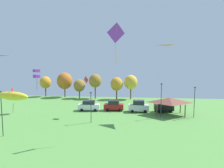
{
  "coord_description": "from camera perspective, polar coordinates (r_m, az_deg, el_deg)",
  "views": [
    {
      "loc": [
        3.09,
        -1.36,
        10.61
      ],
      "look_at": [
        1.36,
        14.43,
        8.94
      ],
      "focal_mm": 32.0,
      "sensor_mm": 36.0,
      "label": 1
    }
  ],
  "objects": [
    {
      "name": "treeline_tree_1",
      "position": [
        64.08,
        -13.38,
        0.86
      ],
      "size": [
        4.74,
        4.74,
        7.68
      ],
      "color": "brown",
      "rests_on": "ground"
    },
    {
      "name": "light_post_2",
      "position": [
        39.8,
        13.86,
        -4.06
      ],
      "size": [
        0.36,
        0.2,
        6.75
      ],
      "color": "#2D2D33",
      "rests_on": "ground"
    },
    {
      "name": "light_post_1",
      "position": [
        42.08,
        22.49,
        -4.32
      ],
      "size": [
        0.36,
        0.2,
        6.03
      ],
      "color": "#2D2D33",
      "rests_on": "ground"
    },
    {
      "name": "kite_flying_6",
      "position": [
        39.97,
        15.7,
        8.82
      ],
      "size": [
        3.5,
        3.23,
        4.02
      ],
      "color": "orange"
    },
    {
      "name": "parked_car_third_from_left",
      "position": [
        44.07,
        7.59,
        -6.32
      ],
      "size": [
        4.35,
        2.13,
        2.56
      ],
      "rotation": [
        0.0,
        0.0,
        0.01
      ],
      "color": "silver",
      "rests_on": "ground"
    },
    {
      "name": "light_post_0",
      "position": [
        33.02,
        -28.98,
        -6.78
      ],
      "size": [
        0.36,
        0.2,
        6.67
      ],
      "color": "#2D2D33",
      "rests_on": "ground"
    },
    {
      "name": "kite_flying_2",
      "position": [
        28.28,
        1.15,
        14.08
      ],
      "size": [
        2.33,
        1.62,
        5.63
      ],
      "color": "purple"
    },
    {
      "name": "park_pavilion",
      "position": [
        42.49,
        16.09,
        -4.45
      ],
      "size": [
        6.94,
        5.13,
        3.6
      ],
      "color": "brown",
      "rests_on": "ground"
    },
    {
      "name": "parked_car_rightmost_in_row",
      "position": [
        45.19,
        14.59,
        -6.24
      ],
      "size": [
        4.23,
        2.4,
        2.41
      ],
      "rotation": [
        0.0,
        0.0,
        0.14
      ],
      "color": "black",
      "rests_on": "ground"
    },
    {
      "name": "treeline_tree_2",
      "position": [
        61.14,
        -9.32,
        -0.45
      ],
      "size": [
        3.42,
        3.42,
        5.74
      ],
      "color": "brown",
      "rests_on": "ground"
    },
    {
      "name": "kite_flying_8",
      "position": [
        29.84,
        -26.55,
        -3.08
      ],
      "size": [
        5.45,
        2.63,
        3.41
      ],
      "color": "yellow"
    },
    {
      "name": "parked_car_second_from_left",
      "position": [
        44.99,
        0.51,
        -6.16
      ],
      "size": [
        4.38,
        2.17,
        2.3
      ],
      "rotation": [
        0.0,
        0.0,
        0.02
      ],
      "color": "maroon",
      "rests_on": "ground"
    },
    {
      "name": "treeline_tree_3",
      "position": [
        60.07,
        -4.83,
        0.89
      ],
      "size": [
        3.73,
        3.73,
        7.38
      ],
      "color": "brown",
      "rests_on": "ground"
    },
    {
      "name": "kite_flying_3",
      "position": [
        39.89,
        -7.41,
        1.24
      ],
      "size": [
        1.15,
        1.04,
        1.51
      ],
      "color": "red"
    },
    {
      "name": "treeline_tree_5",
      "position": [
        58.8,
        5.4,
        0.51
      ],
      "size": [
        3.86,
        3.86,
        7.17
      ],
      "color": "brown",
      "rests_on": "ground"
    },
    {
      "name": "kite_flying_0",
      "position": [
        46.06,
        -20.76,
        2.82
      ],
      "size": [
        1.6,
        1.59,
        4.46
      ],
      "color": "purple"
    },
    {
      "name": "parked_car_leftmost",
      "position": [
        45.14,
        -6.58,
        -6.16
      ],
      "size": [
        4.84,
        2.19,
        2.3
      ],
      "rotation": [
        0.0,
        0.0,
        0.06
      ],
      "color": "silver",
      "rests_on": "ground"
    },
    {
      "name": "light_post_3",
      "position": [
        35.84,
        -6.03,
        -6.05
      ],
      "size": [
        0.36,
        0.2,
        5.52
      ],
      "color": "#2D2D33",
      "rests_on": "ground"
    },
    {
      "name": "treeline_tree_4",
      "position": [
        58.44,
        1.34,
        -0.02
      ],
      "size": [
        3.62,
        3.62,
        6.5
      ],
      "color": "brown",
      "rests_on": "ground"
    },
    {
      "name": "treeline_tree_0",
      "position": [
        66.9,
        -18.5,
        0.43
      ],
      "size": [
        3.5,
        3.5,
        6.44
      ],
      "color": "brown",
      "rests_on": "ground"
    }
  ]
}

